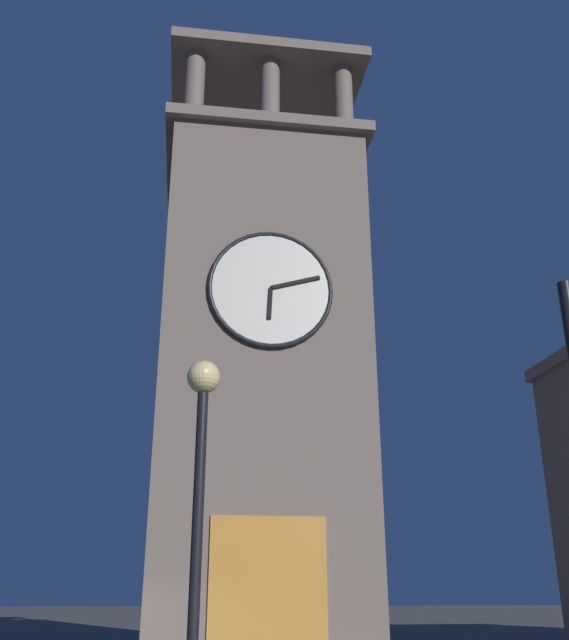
# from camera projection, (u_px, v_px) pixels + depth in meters

# --- Properties ---
(clocktower) EXTENTS (7.19, 8.18, 23.30)m
(clocktower) POSITION_uv_depth(u_px,v_px,m) (257.00, 378.00, 24.88)
(clocktower) COLOR #75665B
(clocktower) RESTS_ON ground_plane
(street_lamp) EXTENTS (0.44, 0.44, 4.91)m
(street_lamp) POSITION_uv_depth(u_px,v_px,m) (200.00, 472.00, 8.90)
(street_lamp) COLOR black
(street_lamp) RESTS_ON ground_plane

